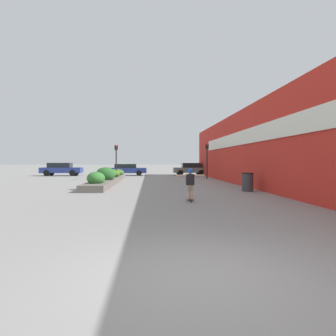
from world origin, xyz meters
TOP-DOWN VIEW (x-y plane):
  - ground_plane at (0.00, 0.00)m, footprint 300.00×300.00m
  - building_wall_right at (5.86, 15.16)m, footprint 0.67×36.19m
  - planter_box at (-3.91, 19.33)m, footprint 1.59×14.67m
  - skateboard at (0.95, 8.11)m, footprint 0.25×0.68m
  - skateboarder at (0.95, 8.11)m, footprint 1.21×0.22m
  - trash_bin at (4.76, 12.14)m, footprint 0.65×0.65m
  - car_leftmost at (-3.41, 31.34)m, footprint 4.54×1.89m
  - car_center_left at (4.15, 31.36)m, footprint 3.94×1.95m
  - car_center_right at (-10.99, 31.13)m, footprint 4.63×1.84m
  - car_rightmost at (11.98, 31.29)m, footprint 4.15×1.99m
  - traffic_light_left at (-3.83, 23.69)m, footprint 0.28×0.30m
  - traffic_light_right at (4.72, 23.81)m, footprint 0.28×0.30m

SIDE VIEW (x-z plane):
  - ground_plane at x=0.00m, z-range 0.00..0.00m
  - skateboard at x=0.95m, z-range 0.02..0.11m
  - planter_box at x=-3.91m, z-range -0.24..1.03m
  - trash_bin at x=4.76m, z-range 0.00..1.05m
  - car_leftmost at x=-3.41m, z-range 0.05..1.41m
  - car_center_left at x=4.15m, z-range 0.04..1.52m
  - car_rightmost at x=11.98m, z-range 0.05..1.53m
  - car_center_right at x=-10.99m, z-range 0.05..1.55m
  - skateboarder at x=0.95m, z-range 0.23..1.53m
  - traffic_light_left at x=-3.83m, z-range 0.60..3.79m
  - traffic_light_right at x=4.72m, z-range 0.62..3.94m
  - building_wall_right at x=5.86m, z-range 0.01..5.26m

